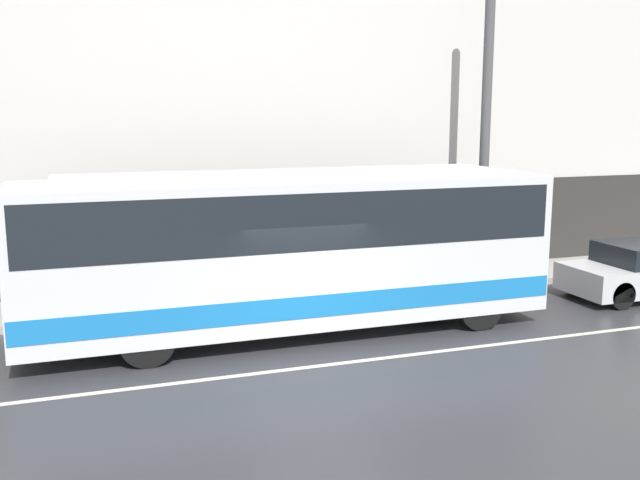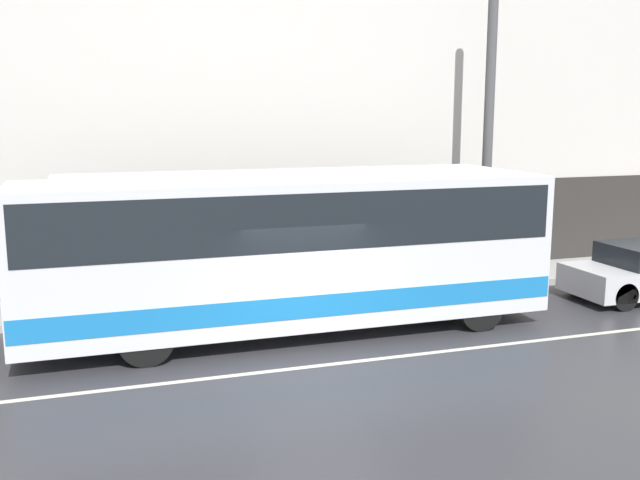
% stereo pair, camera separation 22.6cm
% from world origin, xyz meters
% --- Properties ---
extents(ground_plane, '(60.00, 60.00, 0.00)m').
position_xyz_m(ground_plane, '(0.00, 0.00, 0.00)').
color(ground_plane, '#333338').
extents(sidewalk, '(60.00, 2.26, 0.17)m').
position_xyz_m(sidewalk, '(0.00, 5.13, 0.09)').
color(sidewalk, '#A09E99').
rests_on(sidewalk, ground_plane).
extents(building_facade, '(60.00, 0.35, 10.80)m').
position_xyz_m(building_facade, '(0.00, 6.40, 5.21)').
color(building_facade, silver).
rests_on(building_facade, ground_plane).
extents(lane_stripe, '(54.00, 0.14, 0.01)m').
position_xyz_m(lane_stripe, '(0.00, 0.00, 0.00)').
color(lane_stripe, beige).
rests_on(lane_stripe, ground_plane).
extents(transit_bus, '(11.06, 2.56, 3.44)m').
position_xyz_m(transit_bus, '(0.08, 2.14, 1.93)').
color(transit_bus, silver).
rests_on(transit_bus, ground_plane).
extents(utility_pole_near, '(0.26, 0.26, 7.84)m').
position_xyz_m(utility_pole_near, '(6.22, 4.65, 4.09)').
color(utility_pole_near, '#4C4C4F').
rests_on(utility_pole_near, sidewalk).
extents(pedestrian_waiting, '(0.36, 0.36, 1.71)m').
position_xyz_m(pedestrian_waiting, '(-3.59, 5.12, 0.97)').
color(pedestrian_waiting, '#1E5933').
rests_on(pedestrian_waiting, sidewalk).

